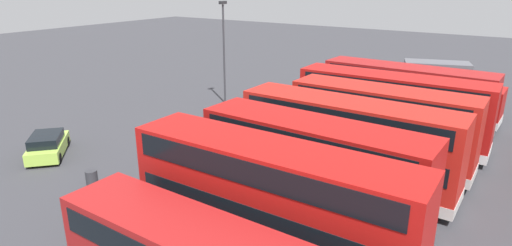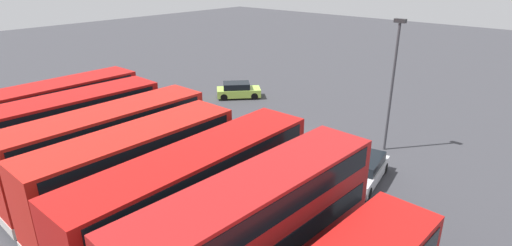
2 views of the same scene
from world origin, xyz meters
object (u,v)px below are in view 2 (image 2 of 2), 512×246
object	(u,v)px
bus_double_decker_third	(198,196)
car_hatchback_silver	(364,170)
bus_double_decker_sixth	(75,130)
car_small_green	(238,90)
bus_double_decker_seventh	(52,117)
bus_double_decker_second	(259,228)
bus_double_decker_fifth	(109,148)
bus_single_deck_far_end	(35,115)
waste_bin_yellow	(181,105)
lamp_post_tall	(393,77)
bus_double_decker_fourth	(137,174)

from	to	relation	value
bus_double_decker_third	car_hatchback_silver	xyz separation A→B (m)	(-2.65, -9.90, -1.75)
bus_double_decker_sixth	car_small_green	distance (m)	16.71
bus_double_decker_seventh	bus_double_decker_sixth	bearing A→B (deg)	178.87
bus_double_decker_seventh	car_hatchback_silver	bearing A→B (deg)	-150.02
car_hatchback_silver	bus_double_decker_second	bearing A→B (deg)	94.09
bus_double_decker_fifth	bus_double_decker_seventh	world-z (taller)	same
car_small_green	bus_single_deck_far_end	bearing A→B (deg)	74.66
bus_double_decker_fifth	bus_double_decker_seventh	bearing A→B (deg)	-0.51
bus_double_decker_sixth	bus_single_deck_far_end	world-z (taller)	bus_double_decker_sixth
bus_double_decker_second	bus_double_decker_fifth	size ratio (longest dim) A/B	1.04
car_small_green	bus_double_decker_seventh	bearing A→B (deg)	87.19
waste_bin_yellow	bus_single_deck_far_end	bearing A→B (deg)	72.30
car_hatchback_silver	lamp_post_tall	bearing A→B (deg)	-78.76
bus_single_deck_far_end	bus_double_decker_second	bearing A→B (deg)	179.17
bus_double_decker_second	car_hatchback_silver	xyz separation A→B (m)	(0.71, -9.86, -1.75)
bus_double_decker_fourth	bus_double_decker_seventh	size ratio (longest dim) A/B	0.89
bus_double_decker_fifth	lamp_post_tall	size ratio (longest dim) A/B	1.30
bus_single_deck_far_end	car_hatchback_silver	distance (m)	22.73
bus_double_decker_fourth	bus_single_deck_far_end	xyz separation A→B (m)	(14.32, -0.91, -0.82)
bus_double_decker_seventh	bus_double_decker_third	bearing A→B (deg)	179.62
bus_double_decker_sixth	bus_double_decker_fourth	bearing A→B (deg)	175.37
bus_double_decker_second	bus_double_decker_fifth	bearing A→B (deg)	0.01
car_hatchback_silver	car_small_green	xyz separation A→B (m)	(16.19, -6.55, -0.00)
bus_double_decker_third	lamp_post_tall	size ratio (longest dim) A/B	1.39
car_hatchback_silver	bus_double_decker_sixth	bearing A→B (deg)	35.84
car_small_green	bus_double_decker_second	bearing A→B (deg)	135.82
bus_double_decker_third	waste_bin_yellow	world-z (taller)	bus_double_decker_third
car_hatchback_silver	car_small_green	size ratio (longest dim) A/B	1.14
bus_single_deck_far_end	car_hatchback_silver	world-z (taller)	bus_single_deck_far_end
bus_double_decker_fourth	bus_double_decker_sixth	world-z (taller)	same
bus_double_decker_seventh	car_small_green	bearing A→B (deg)	-92.81
bus_double_decker_second	lamp_post_tall	world-z (taller)	lamp_post_tall
car_hatchback_silver	bus_single_deck_far_end	bearing A→B (deg)	24.88
bus_double_decker_fourth	car_small_green	xyz separation A→B (m)	(9.90, -17.02, -1.75)
bus_double_decker_third	bus_double_decker_sixth	world-z (taller)	same
bus_double_decker_third	car_hatchback_silver	size ratio (longest dim) A/B	2.52
bus_double_decker_second	car_hatchback_silver	distance (m)	10.04
bus_double_decker_fifth	car_hatchback_silver	xyz separation A→B (m)	(-9.80, -9.87, -1.75)
bus_double_decker_seventh	waste_bin_yellow	xyz separation A→B (m)	(0.31, -10.60, -1.97)
bus_double_decker_second	car_hatchback_silver	size ratio (longest dim) A/B	2.43
bus_double_decker_third	bus_double_decker_seventh	distance (m)	14.34
car_hatchback_silver	bus_double_decker_seventh	bearing A→B (deg)	29.98
bus_double_decker_fifth	bus_double_decker_seventh	size ratio (longest dim) A/B	0.97
bus_double_decker_fourth	bus_double_decker_seventh	bearing A→B (deg)	-3.54
bus_double_decker_seventh	car_hatchback_silver	xyz separation A→B (m)	(-16.99, -9.80, -1.75)
bus_double_decker_seventh	lamp_post_tall	xyz separation A→B (m)	(-16.03, -14.62, 2.51)
bus_single_deck_far_end	bus_double_decker_fourth	bearing A→B (deg)	176.37
lamp_post_tall	waste_bin_yellow	size ratio (longest dim) A/B	8.99
bus_double_decker_sixth	car_small_green	size ratio (longest dim) A/B	2.48
bus_double_decker_fifth	bus_double_decker_sixth	xyz separation A→B (m)	(3.86, 0.00, -0.00)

